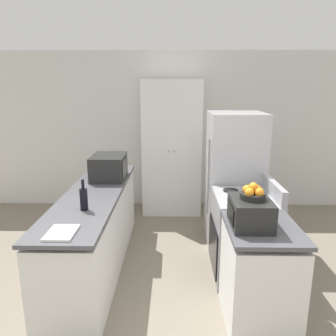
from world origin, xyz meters
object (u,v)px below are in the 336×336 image
at_px(microwave, 109,167).
at_px(fruit_bowl, 253,193).
at_px(toaster_oven, 250,213).
at_px(wine_bottle, 84,199).
at_px(refrigerator, 234,180).
at_px(stove, 243,235).
at_px(pantry_cabinet, 172,148).

relative_size(microwave, fruit_bowl, 2.53).
bearing_deg(fruit_bowl, toaster_oven, -145.11).
xyz_separation_m(wine_bottle, toaster_oven, (1.48, -0.34, 0.01)).
distance_m(refrigerator, wine_bottle, 2.02).
bearing_deg(wine_bottle, stove, 14.57).
bearing_deg(wine_bottle, toaster_oven, -12.87).
xyz_separation_m(pantry_cabinet, microwave, (-0.78, -1.23, -0.01)).
bearing_deg(wine_bottle, fruit_bowl, -12.40).
xyz_separation_m(stove, wine_bottle, (-1.61, -0.42, 0.56)).
distance_m(refrigerator, microwave, 1.61).
bearing_deg(stove, pantry_cabinet, 112.75).
distance_m(wine_bottle, fruit_bowl, 1.54).
bearing_deg(pantry_cabinet, stove, -67.25).
distance_m(pantry_cabinet, toaster_oven, 2.73).
height_order(refrigerator, wine_bottle, refrigerator).
height_order(pantry_cabinet, wine_bottle, pantry_cabinet).
xyz_separation_m(refrigerator, toaster_oven, (-0.15, -1.53, 0.16)).
bearing_deg(wine_bottle, refrigerator, 36.31).
height_order(refrigerator, microwave, refrigerator).
distance_m(pantry_cabinet, refrigerator, 1.40).
height_order(pantry_cabinet, refrigerator, pantry_cabinet).
height_order(stove, microwave, microwave).
bearing_deg(fruit_bowl, pantry_cabinet, 104.39).
distance_m(microwave, wine_bottle, 1.09).
height_order(pantry_cabinet, toaster_oven, pantry_cabinet).
relative_size(pantry_cabinet, stove, 2.01).
relative_size(pantry_cabinet, fruit_bowl, 10.17).
distance_m(refrigerator, toaster_oven, 1.55).
bearing_deg(fruit_bowl, wine_bottle, 167.60).
height_order(microwave, wine_bottle, microwave).
xyz_separation_m(refrigerator, fruit_bowl, (-0.13, -1.52, 0.33)).
relative_size(refrigerator, toaster_oven, 4.25).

